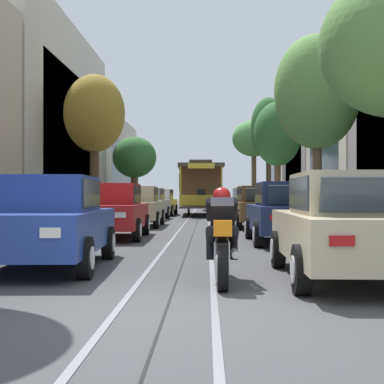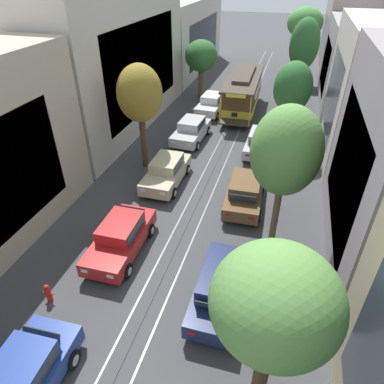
% 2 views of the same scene
% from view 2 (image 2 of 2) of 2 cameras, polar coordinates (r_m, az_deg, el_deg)
% --- Properties ---
extents(ground_plane, '(160.00, 160.00, 0.00)m').
position_cam_2_polar(ground_plane, '(23.73, 4.82, 6.24)').
color(ground_plane, '#424244').
extents(trolley_track_rails, '(1.14, 60.18, 0.01)m').
position_cam_2_polar(trolley_track_rails, '(26.58, 6.29, 9.32)').
color(trolley_track_rails, gray).
rests_on(trolley_track_rails, ground).
extents(building_facade_left, '(5.01, 51.88, 10.18)m').
position_cam_2_polar(building_facade_left, '(27.30, -12.94, 19.02)').
color(building_facade_left, '#BCAD93').
rests_on(building_facade_left, ground).
extents(building_facade_right, '(5.14, 51.88, 8.77)m').
position_cam_2_polar(building_facade_right, '(24.26, 28.10, 13.55)').
color(building_facade_right, tan).
rests_on(building_facade_right, ground).
extents(parked_car_red_second_left, '(2.05, 4.38, 1.58)m').
position_cam_2_polar(parked_car_red_second_left, '(15.70, -11.69, -7.28)').
color(parked_car_red_second_left, red).
rests_on(parked_car_red_second_left, ground).
extents(parked_car_beige_mid_left, '(2.01, 4.37, 1.58)m').
position_cam_2_polar(parked_car_beige_mid_left, '(20.11, -4.25, 3.44)').
color(parked_car_beige_mid_left, '#C1B28E').
rests_on(parked_car_beige_mid_left, ground).
extents(parked_car_silver_fourth_left, '(2.13, 4.42, 1.58)m').
position_cam_2_polar(parked_car_silver_fourth_left, '(25.28, -0.12, 10.18)').
color(parked_car_silver_fourth_left, '#B7B7BC').
rests_on(parked_car_silver_fourth_left, ground).
extents(parked_car_white_fifth_left, '(2.13, 4.41, 1.58)m').
position_cam_2_polar(parked_car_white_fifth_left, '(30.51, 3.25, 14.37)').
color(parked_car_white_fifth_left, silver).
rests_on(parked_car_white_fifth_left, ground).
extents(parked_car_navy_second_right, '(2.02, 4.37, 1.58)m').
position_cam_2_polar(parked_car_navy_second_right, '(13.43, 4.81, -15.41)').
color(parked_car_navy_second_right, '#19234C').
rests_on(parked_car_navy_second_right, ground).
extents(parked_car_brown_mid_right, '(2.12, 4.41, 1.58)m').
position_cam_2_polar(parked_car_brown_mid_right, '(18.45, 8.72, 0.02)').
color(parked_car_brown_mid_right, brown).
rests_on(parked_car_brown_mid_right, ground).
extents(parked_car_silver_fourth_right, '(2.02, 4.37, 1.58)m').
position_cam_2_polar(parked_car_silver_fourth_right, '(24.00, 11.27, 8.15)').
color(parked_car_silver_fourth_right, '#B7B7BC').
rests_on(parked_car_silver_fourth_right, ground).
extents(street_tree_kerb_left_second, '(2.58, 2.77, 6.36)m').
position_cam_2_polar(street_tree_kerb_left_second, '(20.60, -8.63, 15.66)').
color(street_tree_kerb_left_second, '#4C3826').
rests_on(street_tree_kerb_left_second, ground).
extents(street_tree_kerb_left_mid, '(2.95, 3.19, 5.16)m').
position_cam_2_polar(street_tree_kerb_left_mid, '(33.81, 1.53, 21.48)').
color(street_tree_kerb_left_mid, brown).
rests_on(street_tree_kerb_left_mid, ground).
extents(street_tree_kerb_right_near, '(3.17, 3.05, 5.82)m').
position_cam_2_polar(street_tree_kerb_right_near, '(8.70, 13.59, -17.61)').
color(street_tree_kerb_right_near, '#4C3826').
rests_on(street_tree_kerb_right_near, ground).
extents(street_tree_kerb_right_second, '(2.86, 2.63, 6.59)m').
position_cam_2_polar(street_tree_kerb_right_second, '(14.24, 15.26, 6.34)').
color(street_tree_kerb_right_second, brown).
rests_on(street_tree_kerb_right_second, ground).
extents(street_tree_kerb_right_mid, '(2.41, 2.49, 5.95)m').
position_cam_2_polar(street_tree_kerb_right_mid, '(23.57, 16.31, 16.13)').
color(street_tree_kerb_right_mid, brown).
rests_on(street_tree_kerb_right_mid, ground).
extents(street_tree_kerb_right_fourth, '(2.29, 2.06, 7.48)m').
position_cam_2_polar(street_tree_kerb_right_fourth, '(30.68, 18.04, 22.00)').
color(street_tree_kerb_right_fourth, '#4C3826').
rests_on(street_tree_kerb_right_fourth, ground).
extents(street_tree_kerb_right_far, '(3.51, 2.90, 7.28)m').
position_cam_2_polar(street_tree_kerb_right_far, '(40.20, 18.16, 24.92)').
color(street_tree_kerb_right_far, brown).
rests_on(street_tree_kerb_right_far, ground).
extents(cable_car_trolley, '(2.81, 9.17, 3.28)m').
position_cam_2_polar(cable_car_trolley, '(31.03, 8.45, 16.08)').
color(cable_car_trolley, brown).
rests_on(cable_car_trolley, ground).
extents(pedestrian_on_left_pavement, '(0.55, 0.42, 1.60)m').
position_cam_2_polar(pedestrian_on_left_pavement, '(25.80, 17.75, 9.30)').
color(pedestrian_on_left_pavement, slate).
rests_on(pedestrian_on_left_pavement, ground).
extents(fire_hydrant, '(0.40, 0.22, 0.84)m').
position_cam_2_polar(fire_hydrant, '(14.77, -22.68, -15.11)').
color(fire_hydrant, red).
rests_on(fire_hydrant, ground).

